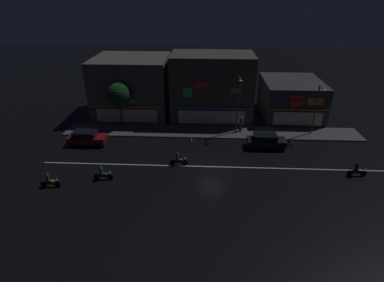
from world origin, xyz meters
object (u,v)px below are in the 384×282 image
(pedestrian_on_sidewalk, at_px, (241,125))
(motorcycle_trailing_far, at_px, (357,170))
(motorcycle_following, at_px, (102,174))
(parked_car_trailing, at_px, (87,138))
(streetlamp_mid, at_px, (317,106))
(motorcycle_lead, at_px, (178,160))
(traffic_cone, at_px, (191,138))
(motorcycle_opposite_lane, at_px, (49,181))
(streetlamp_west, at_px, (238,101))
(parked_car_near_kerb, at_px, (266,141))

(pedestrian_on_sidewalk, distance_m, motorcycle_trailing_far, 14.06)
(motorcycle_following, bearing_deg, parked_car_trailing, -67.59)
(streetlamp_mid, xyz_separation_m, motorcycle_lead, (-15.92, -7.91, -3.19))
(parked_car_trailing, height_order, motorcycle_lead, parked_car_trailing)
(traffic_cone, bearing_deg, motorcycle_opposite_lane, -141.13)
(streetlamp_west, height_order, motorcycle_trailing_far, streetlamp_west)
(parked_car_near_kerb, xyz_separation_m, motorcycle_lead, (-9.64, -4.27, -0.24))
(motorcycle_following, xyz_separation_m, motorcycle_opposite_lane, (-4.49, -1.41, 0.00))
(parked_car_near_kerb, distance_m, motorcycle_lead, 10.55)
(streetlamp_west, xyz_separation_m, motorcycle_lead, (-6.57, -7.91, -3.70))
(pedestrian_on_sidewalk, bearing_deg, motorcycle_following, 46.60)
(parked_car_trailing, xyz_separation_m, motorcycle_lead, (11.00, -4.10, -0.24))
(streetlamp_mid, relative_size, motorcycle_following, 3.23)
(motorcycle_lead, distance_m, motorcycle_following, 7.58)
(motorcycle_following, distance_m, traffic_cone, 11.77)
(streetlamp_west, relative_size, motorcycle_trailing_far, 3.74)
(motorcycle_trailing_far, xyz_separation_m, traffic_cone, (-16.48, 6.85, -0.36))
(parked_car_near_kerb, distance_m, traffic_cone, 8.76)
(motorcycle_lead, xyz_separation_m, motorcycle_trailing_far, (17.49, -1.20, 0.00))
(streetlamp_mid, distance_m, parked_car_near_kerb, 7.83)
(streetlamp_west, distance_m, parked_car_near_kerb, 5.90)
(motorcycle_following, relative_size, motorcycle_opposite_lane, 1.00)
(streetlamp_mid, bearing_deg, motorcycle_lead, -153.56)
(parked_car_near_kerb, height_order, motorcycle_trailing_far, parked_car_near_kerb)
(parked_car_trailing, xyz_separation_m, traffic_cone, (12.02, 1.54, -0.59))
(motorcycle_lead, height_order, motorcycle_opposite_lane, same)
(streetlamp_mid, xyz_separation_m, parked_car_trailing, (-26.92, -3.81, -2.95))
(streetlamp_west, xyz_separation_m, parked_car_near_kerb, (3.08, -3.65, -3.47))
(parked_car_near_kerb, distance_m, parked_car_trailing, 20.65)
(parked_car_trailing, relative_size, motorcycle_trailing_far, 2.26)
(parked_car_trailing, height_order, motorcycle_opposite_lane, parked_car_trailing)
(streetlamp_mid, xyz_separation_m, traffic_cone, (-14.90, -2.27, -3.55))
(parked_car_trailing, distance_m, traffic_cone, 12.13)
(parked_car_near_kerb, distance_m, motorcycle_trailing_far, 9.57)
(motorcycle_following, distance_m, motorcycle_opposite_lane, 4.70)
(streetlamp_west, xyz_separation_m, pedestrian_on_sidewalk, (0.61, 0.42, -3.31))
(pedestrian_on_sidewalk, relative_size, parked_car_trailing, 0.44)
(motorcycle_lead, xyz_separation_m, motorcycle_opposite_lane, (-11.45, -4.40, 0.00))
(streetlamp_west, relative_size, streetlamp_mid, 1.16)
(pedestrian_on_sidewalk, bearing_deg, streetlamp_mid, -174.85)
(motorcycle_trailing_far, bearing_deg, traffic_cone, -27.89)
(streetlamp_mid, height_order, traffic_cone, streetlamp_mid)
(streetlamp_mid, bearing_deg, streetlamp_west, -180.00)
(streetlamp_mid, relative_size, motorcycle_lead, 3.23)
(motorcycle_lead, bearing_deg, streetlamp_west, 47.58)
(streetlamp_west, distance_m, motorcycle_lead, 10.93)
(pedestrian_on_sidewalk, height_order, traffic_cone, pedestrian_on_sidewalk)
(pedestrian_on_sidewalk, height_order, motorcycle_trailing_far, pedestrian_on_sidewalk)
(parked_car_near_kerb, height_order, parked_car_trailing, same)
(motorcycle_trailing_far, bearing_deg, parked_car_trailing, -15.86)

